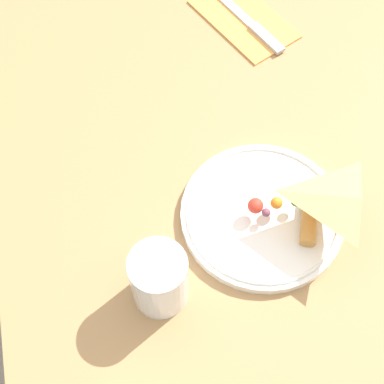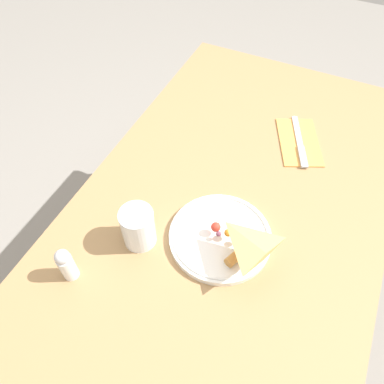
{
  "view_description": "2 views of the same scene",
  "coord_description": "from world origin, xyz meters",
  "px_view_note": "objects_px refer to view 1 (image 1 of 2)",
  "views": [
    {
      "loc": [
        -0.54,
        0.19,
        1.55
      ],
      "look_at": [
        -0.1,
        0.08,
        0.76
      ],
      "focal_mm": 55.0,
      "sensor_mm": 36.0,
      "label": 1
    },
    {
      "loc": [
        -0.62,
        -0.15,
        1.53
      ],
      "look_at": [
        -0.09,
        0.09,
        0.79
      ],
      "focal_mm": 35.0,
      "sensor_mm": 36.0,
      "label": 2
    }
  ],
  "objects_px": {
    "napkin_folded": "(243,19)",
    "butter_knife": "(248,21)",
    "dining_table": "(224,169)",
    "plate_pizza": "(265,214)",
    "milk_glass": "(159,280)"
  },
  "relations": [
    {
      "from": "dining_table",
      "to": "napkin_folded",
      "type": "bearing_deg",
      "value": -21.3
    },
    {
      "from": "plate_pizza",
      "to": "milk_glass",
      "type": "xyz_separation_m",
      "value": [
        -0.08,
        0.18,
        0.04
      ]
    },
    {
      "from": "milk_glass",
      "to": "butter_knife",
      "type": "xyz_separation_m",
      "value": [
        0.49,
        -0.27,
        -0.04
      ]
    },
    {
      "from": "plate_pizza",
      "to": "butter_knife",
      "type": "height_order",
      "value": "plate_pizza"
    },
    {
      "from": "napkin_folded",
      "to": "plate_pizza",
      "type": "bearing_deg",
      "value": 168.67
    },
    {
      "from": "plate_pizza",
      "to": "napkin_folded",
      "type": "xyz_separation_m",
      "value": [
        0.42,
        -0.08,
        -0.01
      ]
    },
    {
      "from": "napkin_folded",
      "to": "milk_glass",
      "type": "bearing_deg",
      "value": 152.14
    },
    {
      "from": "milk_glass",
      "to": "napkin_folded",
      "type": "bearing_deg",
      "value": -27.86
    },
    {
      "from": "milk_glass",
      "to": "butter_knife",
      "type": "bearing_deg",
      "value": -28.83
    },
    {
      "from": "butter_knife",
      "to": "napkin_folded",
      "type": "bearing_deg",
      "value": -0.0
    },
    {
      "from": "dining_table",
      "to": "plate_pizza",
      "type": "xyz_separation_m",
      "value": [
        -0.16,
        -0.02,
        0.11
      ]
    },
    {
      "from": "napkin_folded",
      "to": "butter_knife",
      "type": "distance_m",
      "value": 0.01
    },
    {
      "from": "dining_table",
      "to": "plate_pizza",
      "type": "height_order",
      "value": "plate_pizza"
    },
    {
      "from": "milk_glass",
      "to": "napkin_folded",
      "type": "height_order",
      "value": "milk_glass"
    },
    {
      "from": "plate_pizza",
      "to": "butter_knife",
      "type": "relative_size",
      "value": 1.19
    }
  ]
}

